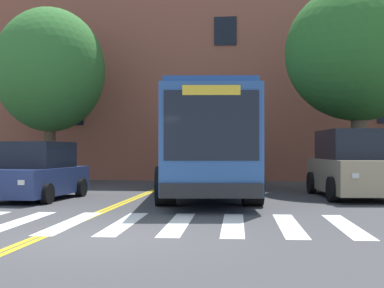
{
  "coord_description": "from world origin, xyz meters",
  "views": [
    {
      "loc": [
        2.78,
        -9.15,
        1.59
      ],
      "look_at": [
        0.71,
        8.16,
        1.74
      ],
      "focal_mm": 50.0,
      "sensor_mm": 36.0,
      "label": 1
    }
  ],
  "objects_px": {
    "city_bus": "(206,142)",
    "street_tree_curbside_large": "(358,53)",
    "car_tan_far_lane": "(353,165)",
    "street_tree_curbside_small": "(50,70)",
    "car_navy_near_lane": "(38,173)"
  },
  "relations": [
    {
      "from": "city_bus",
      "to": "car_navy_near_lane",
      "type": "xyz_separation_m",
      "value": [
        -5.07,
        -2.31,
        -1.0
      ]
    },
    {
      "from": "city_bus",
      "to": "car_navy_near_lane",
      "type": "relative_size",
      "value": 2.81
    },
    {
      "from": "city_bus",
      "to": "street_tree_curbside_large",
      "type": "height_order",
      "value": "street_tree_curbside_large"
    },
    {
      "from": "car_tan_far_lane",
      "to": "street_tree_curbside_small",
      "type": "relative_size",
      "value": 0.64
    },
    {
      "from": "street_tree_curbside_large",
      "to": "street_tree_curbside_small",
      "type": "bearing_deg",
      "value": 172.58
    },
    {
      "from": "street_tree_curbside_large",
      "to": "street_tree_curbside_small",
      "type": "relative_size",
      "value": 1.01
    },
    {
      "from": "city_bus",
      "to": "street_tree_curbside_small",
      "type": "xyz_separation_m",
      "value": [
        -7.38,
        4.39,
        3.25
      ]
    },
    {
      "from": "car_tan_far_lane",
      "to": "street_tree_curbside_small",
      "type": "bearing_deg",
      "value": 158.43
    },
    {
      "from": "city_bus",
      "to": "car_navy_near_lane",
      "type": "distance_m",
      "value": 5.66
    },
    {
      "from": "city_bus",
      "to": "car_tan_far_lane",
      "type": "distance_m",
      "value": 4.91
    },
    {
      "from": "city_bus",
      "to": "street_tree_curbside_large",
      "type": "relative_size",
      "value": 1.46
    },
    {
      "from": "car_navy_near_lane",
      "to": "street_tree_curbside_small",
      "type": "height_order",
      "value": "street_tree_curbside_small"
    },
    {
      "from": "car_navy_near_lane",
      "to": "street_tree_curbside_small",
      "type": "xyz_separation_m",
      "value": [
        -2.31,
        6.7,
        4.25
      ]
    },
    {
      "from": "city_bus",
      "to": "car_tan_far_lane",
      "type": "bearing_deg",
      "value": -5.14
    },
    {
      "from": "car_tan_far_lane",
      "to": "street_tree_curbside_large",
      "type": "bearing_deg",
      "value": 76.11
    }
  ]
}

